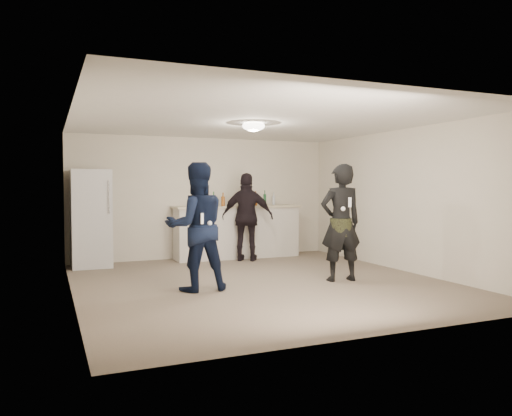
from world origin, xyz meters
name	(u,v)px	position (x,y,z in m)	size (l,w,h in m)	color
floor	(261,282)	(0.00, 0.00, 0.00)	(6.00, 6.00, 0.00)	#6B5B4C
ceiling	(261,121)	(0.00, 0.00, 2.50)	(6.00, 6.00, 0.00)	silver
wall_back	(204,198)	(0.00, 3.00, 1.25)	(6.00, 6.00, 0.00)	beige
wall_front	(382,211)	(0.00, -3.00, 1.25)	(6.00, 6.00, 0.00)	beige
wall_left	(71,205)	(-2.75, 0.00, 1.25)	(6.00, 6.00, 0.00)	beige
wall_right	(405,200)	(2.75, 0.00, 1.25)	(6.00, 6.00, 0.00)	beige
counter	(237,233)	(0.61, 2.67, 0.53)	(2.60, 0.56, 1.05)	beige
counter_top	(237,207)	(0.61, 2.67, 1.07)	(2.68, 0.64, 0.04)	beige
fridge	(91,218)	(-2.30, 2.60, 0.90)	(0.70, 0.70, 1.80)	silver
fridge_handle	(109,197)	(-2.02, 2.23, 1.30)	(0.02, 0.02, 0.60)	#BBBABF
ceiling_dome	(254,126)	(0.00, 0.30, 2.45)	(0.36, 0.36, 0.16)	white
shaker	(196,202)	(-0.28, 2.63, 1.18)	(0.08, 0.08, 0.17)	#BABABF
man	(196,227)	(-1.09, -0.19, 0.92)	(0.89, 0.69, 1.83)	#0E1C3D
woman	(341,223)	(1.21, -0.36, 0.92)	(0.67, 0.44, 1.84)	black
camo_shorts	(341,227)	(1.21, -0.36, 0.85)	(0.34, 0.34, 0.28)	#2F3618
spectator	(247,217)	(0.65, 2.18, 0.88)	(1.03, 0.43, 1.76)	black
remote_man	(202,219)	(-1.09, -0.47, 1.05)	(0.04, 0.04, 0.15)	white
nunchuk_man	(210,223)	(-0.97, -0.44, 0.98)	(0.07, 0.07, 0.07)	silver
remote_woman	(350,202)	(1.21, -0.61, 1.25)	(0.04, 0.04, 0.15)	white
nunchuk_woman	(343,209)	(1.11, -0.58, 1.15)	(0.07, 0.07, 0.07)	white
bottle_cluster	(245,201)	(0.76, 2.62, 1.20)	(1.44, 0.30, 0.24)	silver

